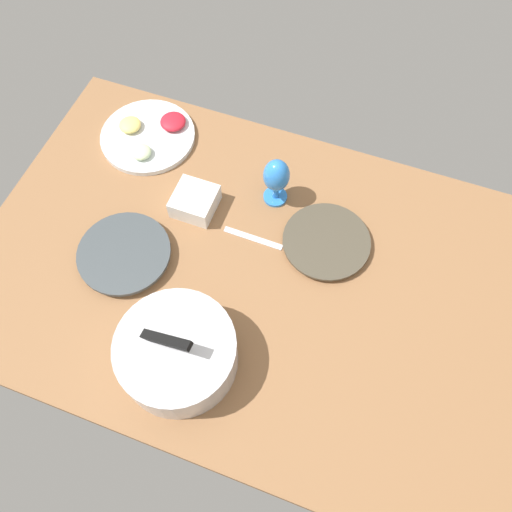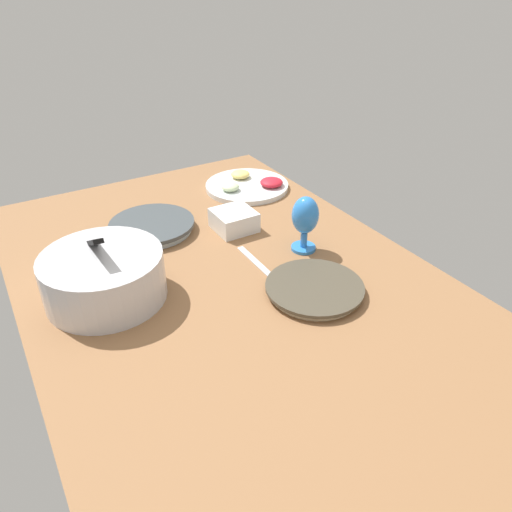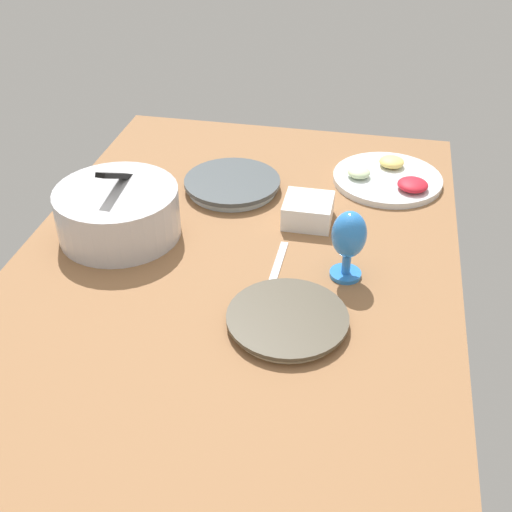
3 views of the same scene
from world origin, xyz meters
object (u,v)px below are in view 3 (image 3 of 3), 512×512
at_px(dinner_plate_left, 287,320).
at_px(mixing_bowl, 118,211).
at_px(fruit_platter, 388,178).
at_px(dinner_plate_right, 232,184).
at_px(hurricane_glass_blue, 349,238).
at_px(square_bowl_white, 308,210).

relative_size(dinner_plate_left, mixing_bowl, 0.81).
relative_size(dinner_plate_left, fruit_platter, 0.83).
height_order(dinner_plate_right, fruit_platter, fruit_platter).
bearing_deg(hurricane_glass_blue, dinner_plate_left, 151.86).
bearing_deg(square_bowl_white, fruit_platter, -37.98).
height_order(hurricane_glass_blue, square_bowl_white, hurricane_glass_blue).
bearing_deg(hurricane_glass_blue, square_bowl_white, 28.50).
height_order(dinner_plate_right, hurricane_glass_blue, hurricane_glass_blue).
bearing_deg(fruit_platter, square_bowl_white, 142.02).
height_order(mixing_bowl, square_bowl_white, mixing_bowl).
distance_m(hurricane_glass_blue, square_bowl_white, 0.25).
xyz_separation_m(dinner_plate_right, mixing_bowl, (-0.27, 0.22, 0.05)).
height_order(dinner_plate_left, mixing_bowl, mixing_bowl).
distance_m(fruit_platter, hurricane_glass_blue, 0.48).
relative_size(fruit_platter, square_bowl_white, 2.51).
distance_m(dinner_plate_right, square_bowl_white, 0.26).
relative_size(dinner_plate_left, hurricane_glass_blue, 1.51).
relative_size(dinner_plate_left, dinner_plate_right, 0.96).
height_order(dinner_plate_left, dinner_plate_right, dinner_plate_right).
distance_m(mixing_bowl, hurricane_glass_blue, 0.57).
bearing_deg(dinner_plate_left, dinner_plate_right, 24.51).
distance_m(mixing_bowl, square_bowl_white, 0.47).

